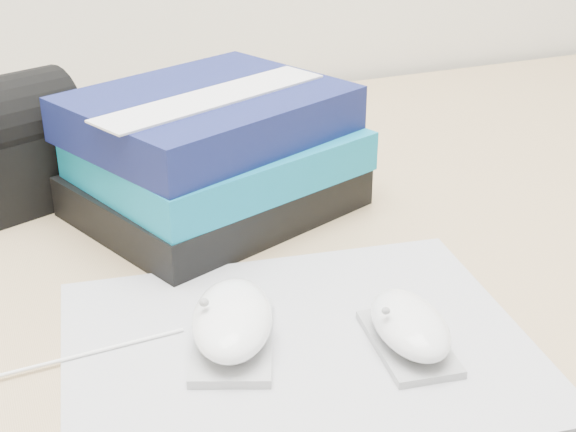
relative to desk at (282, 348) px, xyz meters
name	(u,v)px	position (x,y,z in m)	size (l,w,h in m)	color
desk	(282,348)	(0.00, 0.00, 0.00)	(1.60, 0.80, 0.73)	tan
mousepad	(298,346)	(-0.11, -0.31, 0.24)	(0.36, 0.28, 0.00)	gray
mouse_rear	(232,323)	(-0.16, -0.29, 0.26)	(0.10, 0.13, 0.05)	#A2A2A5
mouse_front	(409,327)	(-0.03, -0.35, 0.26)	(0.07, 0.11, 0.04)	#959597
usb_cable	(37,366)	(-0.30, -0.27, 0.24)	(0.00, 0.00, 0.23)	white
book_stack	(214,153)	(-0.09, -0.04, 0.30)	(0.33, 0.30, 0.13)	black
pouch	(3,146)	(-0.29, 0.05, 0.30)	(0.17, 0.15, 0.14)	black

